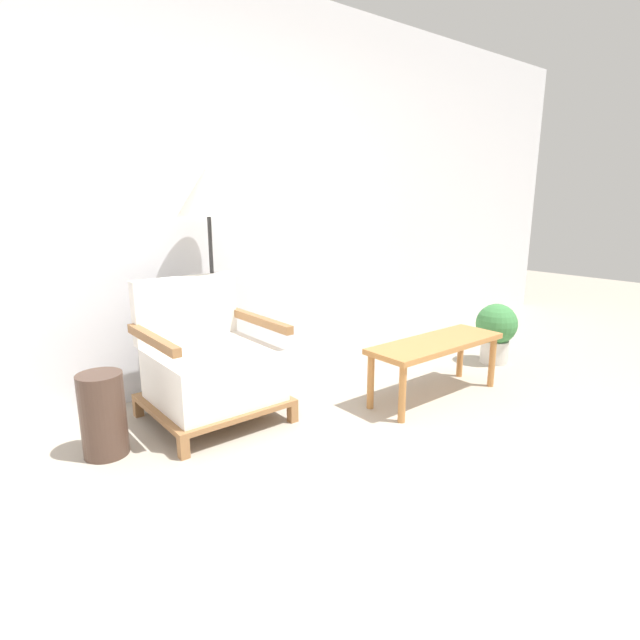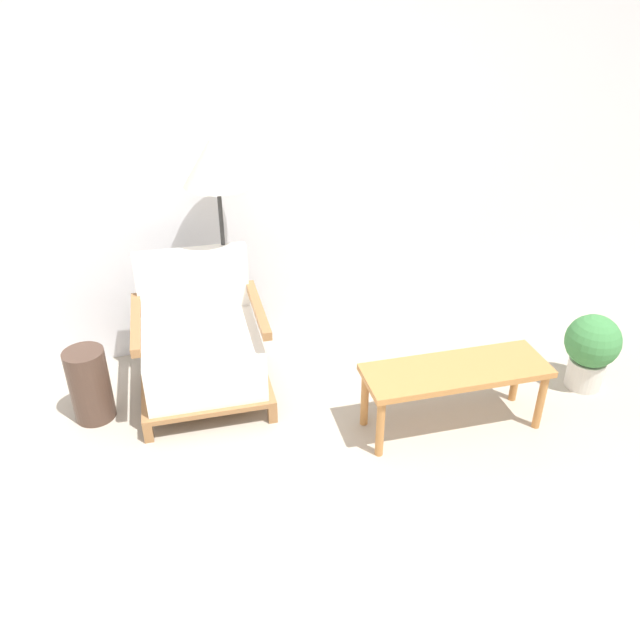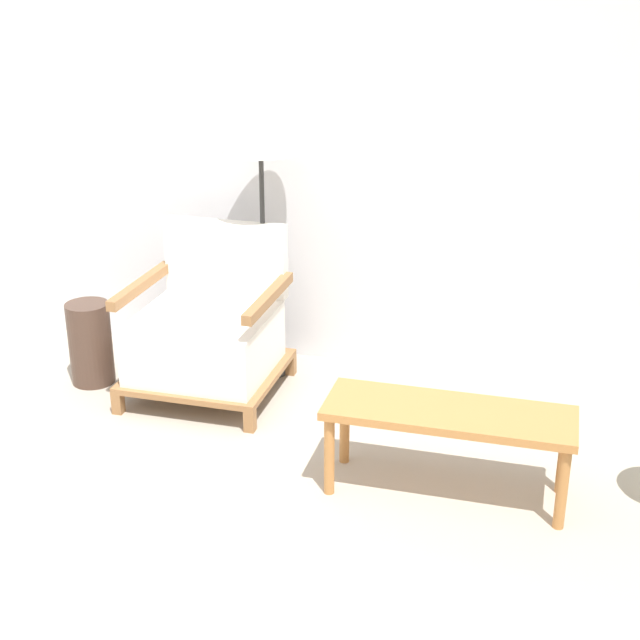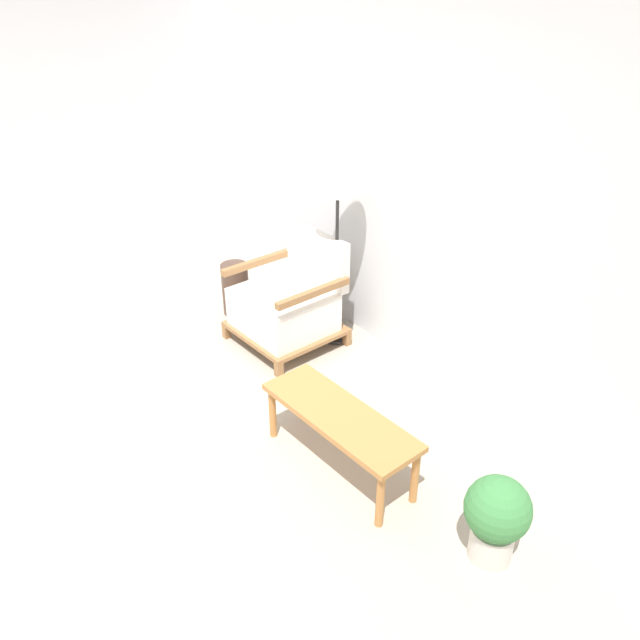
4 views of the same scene
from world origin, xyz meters
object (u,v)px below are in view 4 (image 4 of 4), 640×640
object	(u,v)px
armchair	(288,304)
coffee_table	(340,421)
floor_lamp	(338,178)
vase	(236,289)
potted_plant	(496,516)

from	to	relation	value
armchair	coffee_table	size ratio (longest dim) A/B	0.82
floor_lamp	vase	distance (m)	1.40
coffee_table	armchair	bearing A→B (deg)	154.06
vase	potted_plant	bearing A→B (deg)	-8.22
armchair	coffee_table	world-z (taller)	armchair
floor_lamp	potted_plant	distance (m)	2.42
floor_lamp	vase	xyz separation A→B (m)	(-0.83, -0.37, -1.06)
coffee_table	vase	distance (m)	2.02
coffee_table	vase	world-z (taller)	vase
armchair	potted_plant	world-z (taller)	armchair
vase	potted_plant	xyz separation A→B (m)	(2.89, -0.42, 0.05)
vase	potted_plant	size ratio (longest dim) A/B	0.91
floor_lamp	vase	world-z (taller)	floor_lamp
armchair	vase	distance (m)	0.65
floor_lamp	potted_plant	bearing A→B (deg)	-21.00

